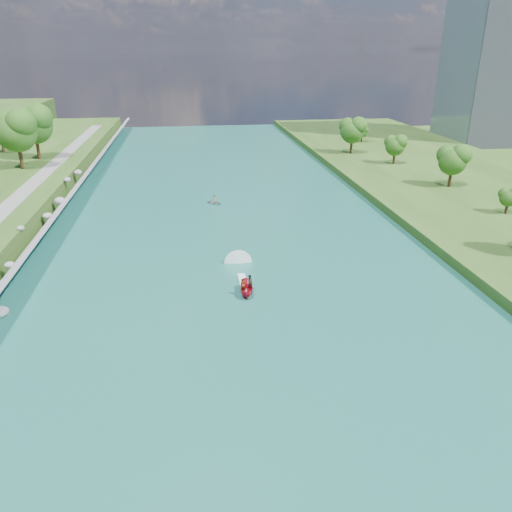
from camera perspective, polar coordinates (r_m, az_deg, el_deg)
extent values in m
plane|color=#2D5119|center=(52.54, -1.38, -6.75)|extent=(260.00, 260.00, 0.00)
cube|color=#1A6452|center=(70.56, -3.26, 1.20)|extent=(55.00, 240.00, 0.10)
cube|color=slate|center=(72.79, -24.01, 1.36)|extent=(3.54, 236.00, 4.05)
ellipsoid|color=gray|center=(64.70, -26.34, -0.91)|extent=(1.20, 1.07, 0.76)
ellipsoid|color=gray|center=(73.48, -25.31, 2.89)|extent=(1.01, 0.94, 0.68)
ellipsoid|color=gray|center=(82.31, -22.74, 4.27)|extent=(1.38, 1.57, 0.87)
ellipsoid|color=gray|center=(88.65, -21.52, 5.88)|extent=(1.75, 1.62, 1.33)
ellipsoid|color=gray|center=(98.45, -20.76, 8.16)|extent=(1.22, 1.57, 0.90)
ellipsoid|color=gray|center=(106.03, -19.68, 8.98)|extent=(1.47, 1.82, 1.04)
cube|color=gray|center=(165.64, 26.01, 21.98)|extent=(22.00, 22.00, 60.00)
ellipsoid|color=#214412|center=(111.20, -25.69, 12.49)|extent=(8.26, 8.26, 13.77)
ellipsoid|color=#214412|center=(119.93, -24.00, 13.30)|extent=(8.14, 8.14, 13.57)
ellipsoid|color=#214412|center=(131.53, -27.24, 12.70)|extent=(6.17, 6.17, 10.29)
ellipsoid|color=#214412|center=(88.45, 26.89, 5.90)|extent=(3.00, 3.00, 4.99)
ellipsoid|color=#214412|center=(101.85, 21.55, 9.96)|extent=(5.61, 5.61, 9.35)
ellipsoid|color=#214412|center=(119.15, 15.61, 11.93)|extent=(4.67, 4.67, 7.78)
ellipsoid|color=#214412|center=(129.34, 10.94, 13.73)|extent=(6.28, 6.28, 10.47)
ellipsoid|color=#214412|center=(146.87, 12.02, 13.64)|extent=(3.17, 3.17, 5.29)
imported|color=red|center=(56.27, -1.12, -3.70)|extent=(1.73, 3.81, 1.43)
imported|color=#66605B|center=(55.66, -1.48, -3.45)|extent=(0.75, 0.66, 1.72)
imported|color=#66605B|center=(56.56, -0.68, -3.01)|extent=(1.05, 0.98, 1.71)
cube|color=white|center=(59.25, -1.46, -3.02)|extent=(0.90, 5.00, 0.06)
imported|color=gray|center=(90.05, -4.76, 6.15)|extent=(3.40, 3.32, 0.58)
imported|color=#66605B|center=(89.87, -4.77, 6.55)|extent=(0.78, 0.62, 1.40)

